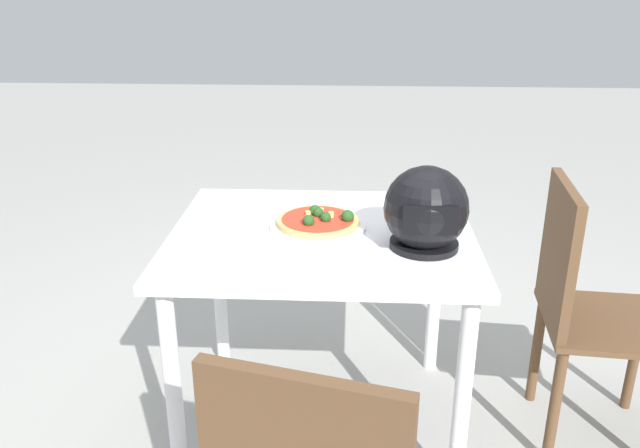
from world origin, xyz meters
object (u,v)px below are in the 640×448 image
at_px(dining_table, 322,260).
at_px(motorcycle_helmet, 426,210).
at_px(pizza, 319,221).
at_px(chair_side, 582,302).

xyz_separation_m(dining_table, motorcycle_helmet, (-0.31, 0.11, 0.22)).
distance_m(dining_table, motorcycle_helmet, 0.40).
relative_size(pizza, chair_side, 0.29).
bearing_deg(chair_side, dining_table, -1.37).
xyz_separation_m(dining_table, chair_side, (-0.84, 0.02, -0.12)).
bearing_deg(pizza, chair_side, 176.53).
xyz_separation_m(pizza, chair_side, (-0.85, 0.05, -0.25)).
bearing_deg(pizza, motorcycle_helmet, 156.60).
relative_size(pizza, motorcycle_helmet, 1.05).
bearing_deg(dining_table, pizza, -69.21).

